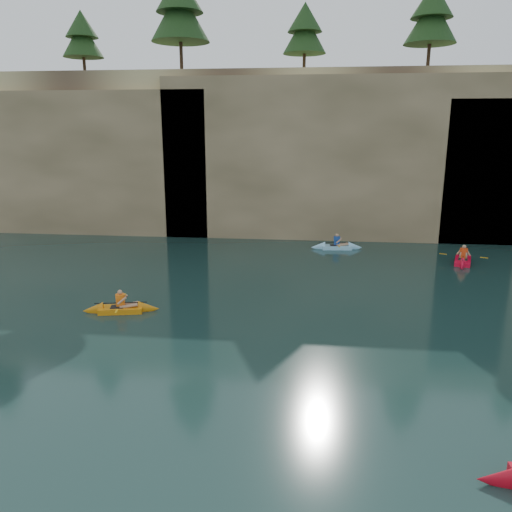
# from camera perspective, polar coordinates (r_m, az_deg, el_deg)

# --- Properties ---
(ground) EXTENTS (160.00, 160.00, 0.00)m
(ground) POSITION_cam_1_polar(r_m,az_deg,el_deg) (14.95, 4.25, -16.12)
(ground) COLOR black
(ground) RESTS_ON ground
(cliff) EXTENTS (70.00, 16.00, 12.00)m
(cliff) POSITION_cam_1_polar(r_m,az_deg,el_deg) (42.92, 6.08, 12.14)
(cliff) COLOR tan
(cliff) RESTS_ON ground
(cliff_slab_west) EXTENTS (26.00, 2.40, 10.56)m
(cliff_slab_west) POSITION_cam_1_polar(r_m,az_deg,el_deg) (40.99, -23.75, 9.93)
(cliff_slab_west) COLOR tan
(cliff_slab_west) RESTS_ON ground
(cliff_slab_center) EXTENTS (24.00, 2.40, 11.40)m
(cliff_slab_center) POSITION_cam_1_polar(r_m,az_deg,el_deg) (35.58, 9.23, 11.12)
(cliff_slab_center) COLOR tan
(cliff_slab_center) RESTS_ON ground
(sea_cave_west) EXTENTS (4.50, 1.00, 4.00)m
(sea_cave_west) POSITION_cam_1_polar(r_m,az_deg,el_deg) (39.79, -21.23, 5.30)
(sea_cave_west) COLOR black
(sea_cave_west) RESTS_ON ground
(sea_cave_center) EXTENTS (3.50, 1.00, 3.20)m
(sea_cave_center) POSITION_cam_1_polar(r_m,az_deg,el_deg) (35.62, -0.71, 4.67)
(sea_cave_center) COLOR black
(sea_cave_center) RESTS_ON ground
(sea_cave_east) EXTENTS (5.00, 1.00, 4.50)m
(sea_cave_east) POSITION_cam_1_polar(r_m,az_deg,el_deg) (36.53, 21.73, 4.93)
(sea_cave_east) COLOR black
(sea_cave_east) RESTS_ON ground
(cliff_pines) EXTENTS (56.00, 6.00, 7.83)m
(cliff_pines) POSITION_cam_1_polar(r_m,az_deg,el_deg) (38.80, 6.42, 26.65)
(cliff_pines) COLOR black
(cliff_pines) RESTS_ON cliff
(kayaker_orange) EXTENTS (3.30, 2.38, 1.23)m
(kayaker_orange) POSITION_cam_1_polar(r_m,az_deg,el_deg) (22.09, -15.17, -5.82)
(kayaker_orange) COLOR orange
(kayaker_orange) RESTS_ON ground
(kayaker_red_far) EXTENTS (2.53, 3.73, 1.35)m
(kayaker_red_far) POSITION_cam_1_polar(r_m,az_deg,el_deg) (31.36, 22.56, -0.46)
(kayaker_red_far) COLOR red
(kayaker_red_far) RESTS_ON ground
(kayaker_ltblue_mid) EXTENTS (3.38, 2.49, 1.27)m
(kayaker_ltblue_mid) POSITION_cam_1_polar(r_m,az_deg,el_deg) (32.78, 9.19, 1.06)
(kayaker_ltblue_mid) COLOR #97DCFD
(kayaker_ltblue_mid) RESTS_ON ground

